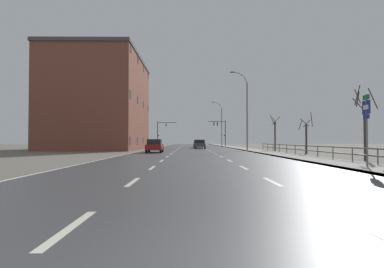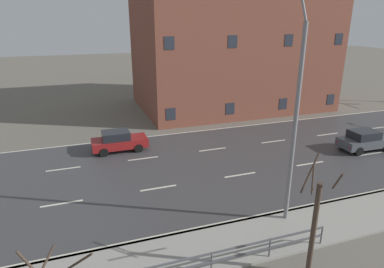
% 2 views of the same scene
% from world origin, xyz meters
% --- Properties ---
extents(ground_plane, '(160.00, 160.00, 0.12)m').
position_xyz_m(ground_plane, '(0.00, 48.00, -0.06)').
color(ground_plane, '#666056').
extents(street_lamp_midground, '(2.45, 0.24, 11.04)m').
position_xyz_m(street_lamp_midground, '(7.45, 39.65, 5.41)').
color(street_lamp_midground, slate).
rests_on(street_lamp_midground, ground).
extents(car_far_left, '(1.87, 4.12, 1.57)m').
position_xyz_m(car_far_left, '(-4.47, 33.00, 0.80)').
color(car_far_left, maroon).
rests_on(car_far_left, ground).
extents(car_near_right, '(1.93, 4.15, 1.57)m').
position_xyz_m(car_near_right, '(1.47, 50.76, 0.80)').
color(car_near_right, '#474C51').
rests_on(car_near_right, ground).
extents(brick_building, '(13.18, 20.41, 14.89)m').
position_xyz_m(brick_building, '(-14.78, 46.98, 7.46)').
color(brick_building, brown).
rests_on(brick_building, ground).
extents(bare_tree_far, '(1.38, 1.44, 4.92)m').
position_xyz_m(bare_tree_far, '(11.09, 38.35, 2.24)').
color(bare_tree_far, '#423328').
rests_on(bare_tree_far, ground).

